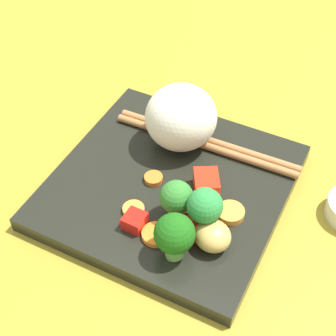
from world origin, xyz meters
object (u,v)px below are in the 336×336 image
object	(u,v)px
square_plate	(170,186)
rice_mound	(181,117)
broccoli_floret_2	(205,207)
carrot_slice_3	(134,209)
chopstick_pair	(206,143)

from	to	relation	value
square_plate	rice_mound	distance (cm)	7.90
square_plate	rice_mound	world-z (taller)	rice_mound
broccoli_floret_2	carrot_slice_3	size ratio (longest dim) A/B	2.35
rice_mound	chopstick_pair	distance (cm)	4.54
carrot_slice_3	chopstick_pair	world-z (taller)	chopstick_pair
square_plate	broccoli_floret_2	size ratio (longest dim) A/B	4.54
broccoli_floret_2	chopstick_pair	bearing A→B (deg)	25.84
broccoli_floret_2	square_plate	bearing A→B (deg)	57.06
rice_mound	carrot_slice_3	xyz separation A→B (cm)	(-11.62, -0.85, -3.58)
rice_mound	broccoli_floret_2	world-z (taller)	rice_mound
carrot_slice_3	chopstick_pair	xyz separation A→B (cm)	(12.61, -2.00, 0.18)
chopstick_pair	carrot_slice_3	bearing A→B (deg)	76.77
broccoli_floret_2	rice_mound	bearing A→B (deg)	39.24
square_plate	rice_mound	size ratio (longest dim) A/B	3.00
square_plate	broccoli_floret_2	xyz separation A→B (cm)	(-4.01, -6.18, 4.33)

